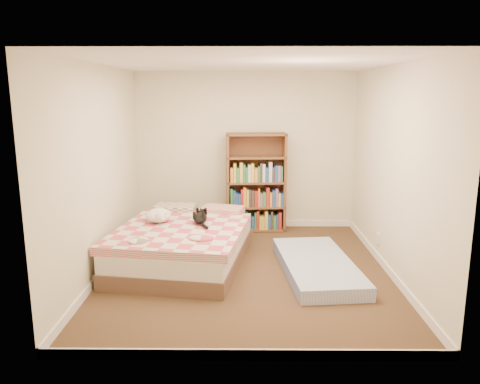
{
  "coord_description": "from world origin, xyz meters",
  "views": [
    {
      "loc": [
        -0.03,
        -5.49,
        2.18
      ],
      "look_at": [
        -0.08,
        0.3,
        0.94
      ],
      "focal_mm": 35.0,
      "sensor_mm": 36.0,
      "label": 1
    }
  ],
  "objects_px": {
    "floor_mattress": "(317,266)",
    "white_dog": "(159,215)",
    "bed": "(184,243)",
    "black_cat": "(201,217)",
    "bookshelf": "(256,195)"
  },
  "relations": [
    {
      "from": "floor_mattress",
      "to": "white_dog",
      "type": "relative_size",
      "value": 3.9
    },
    {
      "from": "black_cat",
      "to": "bed",
      "type": "bearing_deg",
      "value": -147.59
    },
    {
      "from": "black_cat",
      "to": "white_dog",
      "type": "bearing_deg",
      "value": -174.38
    },
    {
      "from": "bookshelf",
      "to": "white_dog",
      "type": "relative_size",
      "value": 3.37
    },
    {
      "from": "bed",
      "to": "black_cat",
      "type": "distance_m",
      "value": 0.4
    },
    {
      "from": "floor_mattress",
      "to": "white_dog",
      "type": "bearing_deg",
      "value": 161.34
    },
    {
      "from": "floor_mattress",
      "to": "black_cat",
      "type": "bearing_deg",
      "value": 156.33
    },
    {
      "from": "bookshelf",
      "to": "white_dog",
      "type": "height_order",
      "value": "bookshelf"
    },
    {
      "from": "bookshelf",
      "to": "floor_mattress",
      "type": "height_order",
      "value": "bookshelf"
    },
    {
      "from": "floor_mattress",
      "to": "black_cat",
      "type": "height_order",
      "value": "black_cat"
    },
    {
      "from": "bookshelf",
      "to": "black_cat",
      "type": "relative_size",
      "value": 2.45
    },
    {
      "from": "bed",
      "to": "black_cat",
      "type": "height_order",
      "value": "black_cat"
    },
    {
      "from": "bed",
      "to": "bookshelf",
      "type": "bearing_deg",
      "value": 65.56
    },
    {
      "from": "floor_mattress",
      "to": "white_dog",
      "type": "distance_m",
      "value": 2.13
    },
    {
      "from": "black_cat",
      "to": "bookshelf",
      "type": "bearing_deg",
      "value": 65.21
    }
  ]
}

